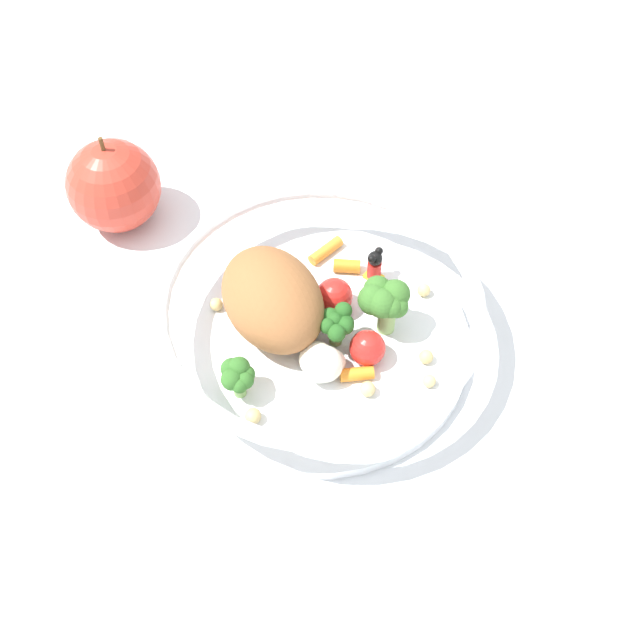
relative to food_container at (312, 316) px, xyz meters
name	(u,v)px	position (x,y,z in m)	size (l,w,h in m)	color
ground_plane	(327,357)	(0.00, 0.02, -0.03)	(2.40, 2.40, 0.00)	white
food_container	(312,316)	(0.00, 0.00, 0.00)	(0.25, 0.25, 0.07)	white
loose_apple	(114,186)	(0.01, -0.22, 0.01)	(0.08, 0.08, 0.09)	#BC3828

